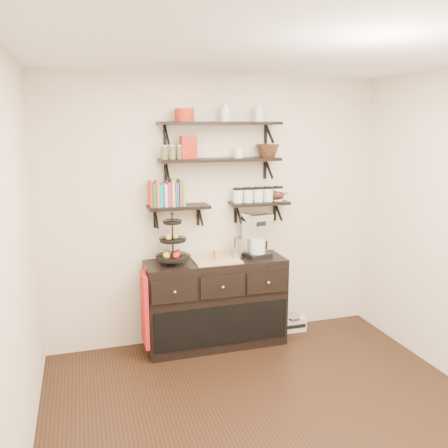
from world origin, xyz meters
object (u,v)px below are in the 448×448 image
coffee_maker (256,236)px  radio (292,323)px  sideboard (216,303)px  fruit_stand (173,247)px

coffee_maker → radio: coffee_maker is taller
sideboard → fruit_stand: bearing=179.5°
fruit_stand → coffee_maker: size_ratio=1.08×
sideboard → fruit_stand: (-0.43, 0.00, 0.61)m
fruit_stand → sideboard: bearing=-0.5°
sideboard → radio: (0.89, 0.07, -0.37)m
sideboard → radio: 0.97m
coffee_maker → sideboard: bearing=170.8°
sideboard → fruit_stand: 0.75m
sideboard → radio: bearing=4.5°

